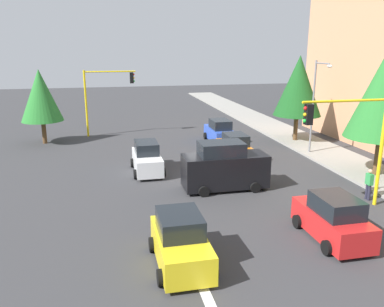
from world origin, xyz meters
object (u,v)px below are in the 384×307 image
object	(u,v)px
car_blue	(220,132)
car_yellow	(181,242)
street_lamp_curbside	(316,98)
tree_roadside_mid	(298,86)
pedestrian_crossing	(369,183)
traffic_signal_far_right	(105,90)
traffic_signal_near_left	(351,131)
car_orange	(235,148)
delivery_van_black	(224,167)
tree_opposite_side	(41,96)
car_red	(333,219)
car_white	(147,158)

from	to	relation	value
car_blue	car_yellow	bearing A→B (deg)	-20.53
street_lamp_curbside	car_yellow	size ratio (longest dim) A/B	1.80
street_lamp_curbside	car_blue	xyz separation A→B (m)	(-5.55, -5.64, -3.45)
tree_roadside_mid	pedestrian_crossing	distance (m)	14.06
tree_roadside_mid	car_blue	distance (m)	7.60
traffic_signal_far_right	street_lamp_curbside	distance (m)	18.19
traffic_signal_near_left	car_blue	size ratio (longest dim) A/B	1.34
car_orange	car_yellow	distance (m)	14.54
street_lamp_curbside	tree_roadside_mid	world-z (taller)	tree_roadside_mid
delivery_van_black	car_blue	bearing A→B (deg)	164.97
car_blue	pedestrian_crossing	distance (m)	15.01
tree_opposite_side	delivery_van_black	size ratio (longest dim) A/B	1.29
delivery_van_black	car_blue	distance (m)	11.56
tree_roadside_mid	car_blue	xyz separation A→B (m)	(-1.16, -6.44, -3.87)
car_blue	street_lamp_curbside	bearing A→B (deg)	45.47
car_red	car_white	distance (m)	12.95
traffic_signal_near_left	car_orange	xyz separation A→B (m)	(-9.49, -2.67, -3.08)
traffic_signal_far_right	tree_roadside_mid	distance (m)	16.85
street_lamp_curbside	tree_roadside_mid	distance (m)	4.48
tree_opposite_side	pedestrian_crossing	size ratio (longest dim) A/B	3.64
car_white	traffic_signal_far_right	bearing A→B (deg)	-168.84
car_white	pedestrian_crossing	xyz separation A→B (m)	(7.49, 10.99, 0.01)
traffic_signal_near_left	delivery_van_black	distance (m)	7.04
tree_roadside_mid	car_orange	size ratio (longest dim) A/B	1.83
delivery_van_black	car_white	size ratio (longest dim) A/B	1.16
car_orange	pedestrian_crossing	xyz separation A→B (m)	(8.79, 4.57, 0.01)
car_white	delivery_van_black	bearing A→B (deg)	43.43
tree_opposite_side	car_white	size ratio (longest dim) A/B	1.50
traffic_signal_near_left	tree_roadside_mid	xyz separation A→B (m)	(-14.00, 4.31, 0.79)
tree_roadside_mid	car_yellow	world-z (taller)	tree_roadside_mid
tree_roadside_mid	delivery_van_black	bearing A→B (deg)	-43.35
traffic_signal_far_right	tree_roadside_mid	bearing A→B (deg)	69.13
street_lamp_curbside	car_yellow	distance (m)	18.56
delivery_van_black	car_red	world-z (taller)	delivery_van_black
tree_opposite_side	pedestrian_crossing	world-z (taller)	tree_opposite_side
pedestrian_crossing	car_blue	bearing A→B (deg)	-164.45
car_orange	car_red	bearing A→B (deg)	0.95
traffic_signal_near_left	tree_roadside_mid	world-z (taller)	tree_roadside_mid
delivery_van_black	car_orange	distance (m)	6.02
tree_opposite_side	pedestrian_crossing	distance (m)	25.58
tree_opposite_side	traffic_signal_near_left	bearing A→B (deg)	42.83
tree_roadside_mid	pedestrian_crossing	world-z (taller)	tree_roadside_mid
tree_roadside_mid	pedestrian_crossing	size ratio (longest dim) A/B	4.27
traffic_signal_far_right	pedestrian_crossing	distance (m)	23.68
traffic_signal_near_left	tree_opposite_side	world-z (taller)	tree_opposite_side
delivery_van_black	car_red	size ratio (longest dim) A/B	1.19
traffic_signal_far_right	car_white	bearing A→B (deg)	11.16
tree_opposite_side	car_yellow	world-z (taller)	tree_opposite_side
pedestrian_crossing	car_red	bearing A→B (deg)	-50.18
tree_roadside_mid	car_white	xyz separation A→B (m)	(5.81, -13.41, -3.87)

